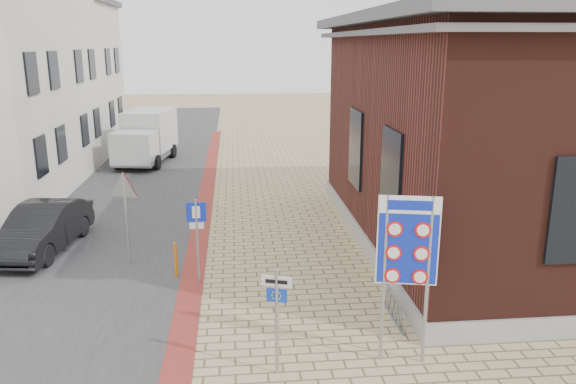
{
  "coord_description": "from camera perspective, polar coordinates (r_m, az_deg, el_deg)",
  "views": [
    {
      "loc": [
        -0.82,
        -8.98,
        6.0
      ],
      "look_at": [
        0.56,
        5.18,
        2.2
      ],
      "focal_mm": 35.0,
      "sensor_mm": 36.0,
      "label": 1
    }
  ],
  "objects": [
    {
      "name": "ground",
      "position": [
        10.83,
        -0.3,
        -18.69
      ],
      "size": [
        120.0,
        120.0,
        0.0
      ],
      "primitive_type": "plane",
      "color": "tan",
      "rests_on": "ground"
    },
    {
      "name": "road_strip",
      "position": [
        25.15,
        -16.13,
        0.58
      ],
      "size": [
        7.0,
        60.0,
        0.02
      ],
      "primitive_type": "cube",
      "color": "#38383A",
      "rests_on": "ground"
    },
    {
      "name": "curb_strip",
      "position": [
        19.93,
        -8.72,
        -2.69
      ],
      "size": [
        0.6,
        40.0,
        0.02
      ],
      "primitive_type": "cube",
      "color": "maroon",
      "rests_on": "ground"
    },
    {
      "name": "brick_building",
      "position": [
        18.92,
        25.89,
        5.83
      ],
      "size": [
        13.0,
        13.0,
        6.8
      ],
      "color": "gray",
      "rests_on": "ground"
    },
    {
      "name": "townhouse_mid",
      "position": [
        28.86,
        -26.7,
        10.56
      ],
      "size": [
        7.4,
        6.4,
        9.1
      ],
      "color": "beige",
      "rests_on": "ground"
    },
    {
      "name": "townhouse_far",
      "position": [
        34.56,
        -23.12,
        10.75
      ],
      "size": [
        7.4,
        6.4,
        8.3
      ],
      "color": "beige",
      "rests_on": "ground"
    },
    {
      "name": "bike_rack",
      "position": [
        13.03,
        10.69,
        -11.43
      ],
      "size": [
        0.08,
        1.8,
        0.6
      ],
      "color": "slate",
      "rests_on": "ground"
    },
    {
      "name": "sedan",
      "position": [
        18.07,
        -23.65,
        -3.39
      ],
      "size": [
        2.04,
        4.4,
        1.4
      ],
      "primitive_type": "imported",
      "rotation": [
        0.0,
        0.0,
        -0.13
      ],
      "color": "black",
      "rests_on": "ground"
    },
    {
      "name": "box_truck",
      "position": [
        29.6,
        -14.2,
        5.48
      ],
      "size": [
        2.76,
        5.28,
        2.63
      ],
      "rotation": [
        0.0,
        0.0,
        -0.16
      ],
      "color": "slate",
      "rests_on": "ground"
    },
    {
      "name": "border_sign",
      "position": [
        10.6,
        12.07,
        -5.16
      ],
      "size": [
        1.12,
        0.29,
        3.33
      ],
      "rotation": [
        0.0,
        0.0,
        -0.22
      ],
      "color": "gray",
      "rests_on": "ground"
    },
    {
      "name": "essen_sign",
      "position": [
        10.4,
        -1.14,
        -11.6
      ],
      "size": [
        0.55,
        0.21,
        2.08
      ],
      "rotation": [
        0.0,
        0.0,
        -0.31
      ],
      "color": "gray",
      "rests_on": "ground"
    },
    {
      "name": "parking_sign",
      "position": [
        14.24,
        -9.25,
        -3.63
      ],
      "size": [
        0.49,
        0.07,
        2.24
      ],
      "rotation": [
        0.0,
        0.0,
        0.0
      ],
      "color": "gray",
      "rests_on": "ground"
    },
    {
      "name": "yield_sign",
      "position": [
        15.78,
        -16.26,
        -0.37
      ],
      "size": [
        0.89,
        0.36,
        2.6
      ],
      "rotation": [
        0.0,
        0.0,
        -0.34
      ],
      "color": "gray",
      "rests_on": "ground"
    },
    {
      "name": "bollard",
      "position": [
        15.11,
        -11.32,
        -6.78
      ],
      "size": [
        0.11,
        0.11,
        0.96
      ],
      "primitive_type": "cylinder",
      "rotation": [
        0.0,
        0.0,
        0.26
      ],
      "color": "#D6620B",
      "rests_on": "ground"
    }
  ]
}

